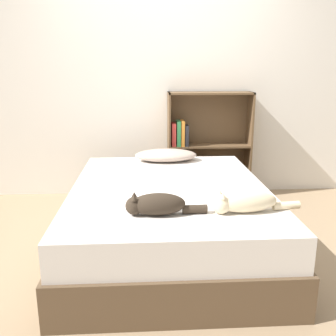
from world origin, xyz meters
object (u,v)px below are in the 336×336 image
object	(u,v)px
cat_dark	(156,205)
bookshelf	(205,143)
cat_light	(244,202)
bed	(169,218)
pillow	(166,155)

from	to	relation	value
cat_dark	bookshelf	distance (m)	1.94
cat_light	bookshelf	distance (m)	1.84
bookshelf	bed	bearing A→B (deg)	-110.31
cat_light	cat_dark	world-z (taller)	cat_light
bed	cat_light	world-z (taller)	cat_light
bed	pillow	bearing A→B (deg)	88.71
pillow	bookshelf	size ratio (longest dim) A/B	0.52
cat_light	cat_dark	xyz separation A→B (m)	(-0.54, -0.01, 0.00)
bed	cat_light	distance (m)	0.77
bed	cat_dark	distance (m)	0.67
pillow	cat_light	size ratio (longest dim) A/B	1.03
pillow	cat_light	bearing A→B (deg)	-73.08
bed	cat_light	size ratio (longest dim) A/B	3.41
cat_dark	bed	bearing A→B (deg)	-102.57
cat_light	bookshelf	world-z (taller)	bookshelf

